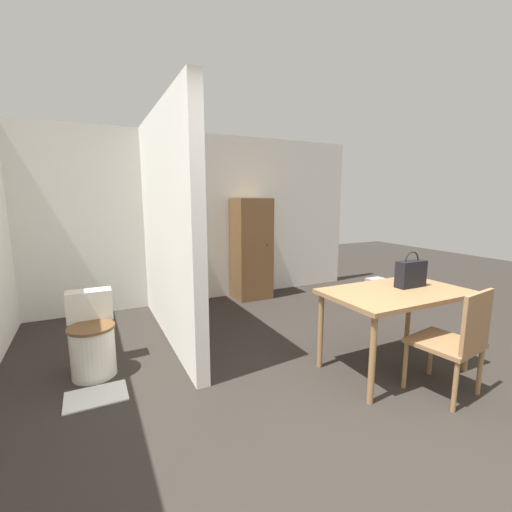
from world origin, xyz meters
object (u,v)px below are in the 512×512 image
dining_table (396,299)px  toilet (92,339)px  space_heater (375,296)px  handbag (411,273)px  wooden_cabinet (252,249)px  wooden_chair (455,339)px

dining_table → toilet: size_ratio=1.77×
toilet → space_heater: size_ratio=1.49×
handbag → space_heater: handbag is taller
space_heater → wooden_cabinet: bearing=130.5°
handbag → wooden_cabinet: wooden_cabinet is taller
toilet → wooden_cabinet: wooden_cabinet is taller
toilet → wooden_cabinet: 2.80m
dining_table → handbag: 0.30m
toilet → space_heater: bearing=1.6°
wooden_chair → wooden_cabinet: wooden_cabinet is taller
dining_table → wooden_chair: size_ratio=1.44×
handbag → space_heater: bearing=55.7°
wooden_chair → toilet: wooden_chair is taller
space_heater → handbag: bearing=-124.3°
toilet → handbag: handbag is taller
wooden_cabinet → handbag: bearing=-81.7°
handbag → wooden_cabinet: 2.65m
dining_table → toilet: dining_table is taller
dining_table → handbag: handbag is taller
wooden_chair → dining_table: bearing=89.4°
handbag → wooden_chair: bearing=-104.0°
dining_table → space_heater: size_ratio=2.65×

